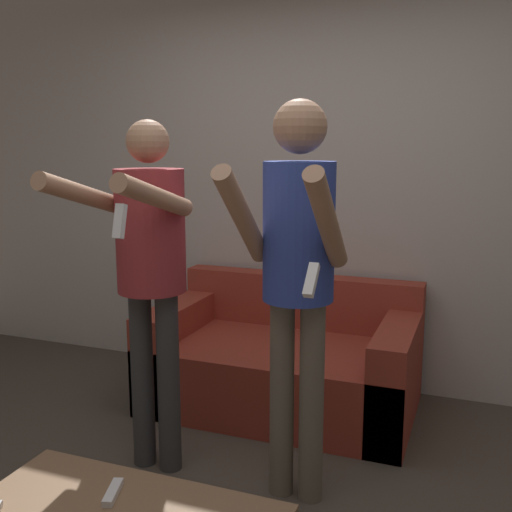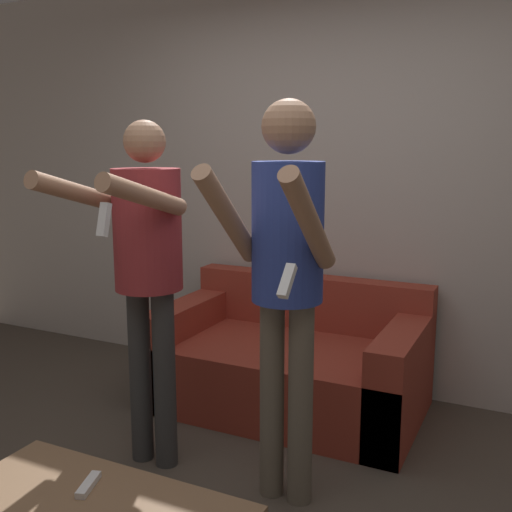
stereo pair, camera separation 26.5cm
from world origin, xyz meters
name	(u,v)px [view 2 (the right image)]	position (x,y,z in m)	size (l,w,h in m)	color
wall_back	(340,182)	(0.00, 1.87, 1.35)	(6.40, 0.06, 2.70)	beige
couch	(290,365)	(-0.13, 1.38, 0.26)	(1.58, 0.92, 0.75)	#9E3828
person_standing_left	(146,255)	(-0.49, 0.45, 1.07)	(0.44, 0.71, 1.70)	#383838
person_standing_right	(286,261)	(0.23, 0.45, 1.10)	(0.43, 0.62, 1.77)	#6B6051
remote_far	(88,485)	(-0.18, -0.35, 0.39)	(0.08, 0.15, 0.02)	white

